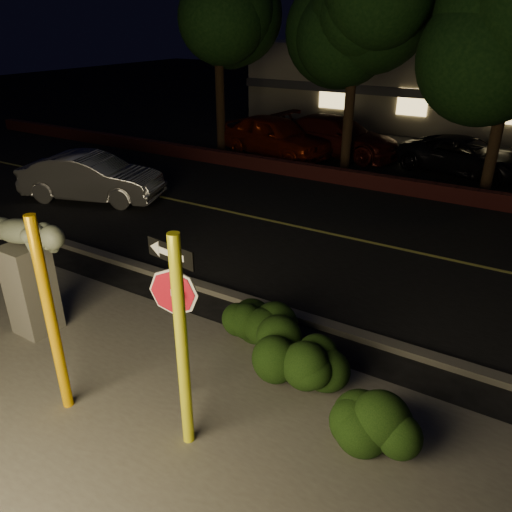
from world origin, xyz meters
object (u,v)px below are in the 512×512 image
at_px(yellow_pole_right, 182,348).
at_px(sculpture, 26,262).
at_px(parked_car_darkred, 336,136).
at_px(parked_car_dark, 466,156).
at_px(silver_sedan, 92,177).
at_px(yellow_pole_left, 51,319).
at_px(signpost, 173,293).
at_px(parked_car_red, 275,136).

bearing_deg(yellow_pole_right, sculpture, 170.22).
xyz_separation_m(yellow_pole_right, parked_car_darkred, (-4.42, 15.37, -0.73)).
height_order(sculpture, parked_car_dark, sculpture).
bearing_deg(parked_car_darkred, silver_sedan, 160.87).
xyz_separation_m(yellow_pole_left, signpost, (1.28, 1.01, 0.29)).
bearing_deg(parked_car_dark, yellow_pole_right, -168.93).
relative_size(sculpture, parked_car_red, 0.46).
xyz_separation_m(sculpture, parked_car_darkred, (-0.52, 14.70, -0.60)).
height_order(yellow_pole_left, yellow_pole_right, yellow_pole_right).
bearing_deg(sculpture, parked_car_red, 102.67).
bearing_deg(silver_sedan, parked_car_darkred, -43.40).
bearing_deg(parked_car_dark, sculpture, 176.13).
bearing_deg(sculpture, yellow_pole_right, -8.08).
height_order(yellow_pole_right, silver_sedan, yellow_pole_right).
distance_m(signpost, sculpture, 3.29).
height_order(yellow_pole_left, parked_car_red, yellow_pole_left).
bearing_deg(yellow_pole_right, yellow_pole_left, -168.73).
bearing_deg(parked_car_red, signpost, -143.32).
distance_m(silver_sedan, parked_car_darkred, 10.02).
relative_size(signpost, silver_sedan, 0.58).
bearing_deg(yellow_pole_left, parked_car_red, 107.66).
bearing_deg(signpost, yellow_pole_right, -36.78).
bearing_deg(yellow_pole_right, signpost, 135.30).
distance_m(sculpture, parked_car_darkred, 14.72).
bearing_deg(yellow_pole_right, parked_car_red, 114.92).
xyz_separation_m(yellow_pole_right, parked_car_red, (-6.47, 13.92, -0.68)).
xyz_separation_m(sculpture, silver_sedan, (-4.73, 5.61, -0.67)).
relative_size(sculpture, parked_car_dark, 0.48).
distance_m(silver_sedan, parked_car_red, 7.94).
xyz_separation_m(signpost, parked_car_darkred, (-3.79, 14.75, -1.00)).
distance_m(sculpture, silver_sedan, 7.37).
relative_size(yellow_pole_right, signpost, 1.21).
distance_m(yellow_pole_right, signpost, 0.93).
xyz_separation_m(parked_car_darkred, parked_car_dark, (5.07, -0.17, -0.13)).
bearing_deg(silver_sedan, signpost, -143.83).
bearing_deg(silver_sedan, parked_car_dark, -64.69).
height_order(yellow_pole_left, signpost, yellow_pole_left).
relative_size(yellow_pole_right, parked_car_dark, 0.64).
bearing_deg(parked_car_dark, silver_sedan, 147.37).
relative_size(silver_sedan, parked_car_red, 0.89).
height_order(yellow_pole_left, parked_car_dark, yellow_pole_left).
xyz_separation_m(parked_car_red, parked_car_dark, (7.12, 1.27, -0.18)).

